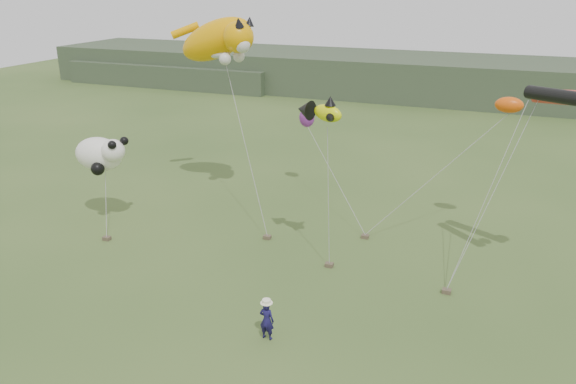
# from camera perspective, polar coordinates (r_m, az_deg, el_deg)

# --- Properties ---
(ground) EXTENTS (120.00, 120.00, 0.00)m
(ground) POSITION_cam_1_polar(r_m,az_deg,el_deg) (20.51, -1.14, -13.57)
(ground) COLOR #385123
(ground) RESTS_ON ground
(headland) EXTENTS (90.00, 13.00, 4.00)m
(headland) POSITION_cam_1_polar(r_m,az_deg,el_deg) (61.84, 12.37, 11.32)
(headland) COLOR #2D3D28
(headland) RESTS_ON ground
(festival_attendant) EXTENTS (0.54, 0.37, 1.44)m
(festival_attendant) POSITION_cam_1_polar(r_m,az_deg,el_deg) (19.58, -2.17, -12.90)
(festival_attendant) COLOR #161244
(festival_attendant) RESTS_ON ground
(sandbag_anchors) EXTENTS (15.93, 4.95, 0.17)m
(sandbag_anchors) POSITION_cam_1_polar(r_m,az_deg,el_deg) (25.40, 0.96, -6.11)
(sandbag_anchors) COLOR brown
(sandbag_anchors) RESTS_ON ground
(cat_kite) EXTENTS (5.51, 2.94, 3.28)m
(cat_kite) POSITION_cam_1_polar(r_m,az_deg,el_deg) (30.05, -6.85, 15.11)
(cat_kite) COLOR #E59800
(cat_kite) RESTS_ON ground
(fish_kite) EXTENTS (2.23, 1.47, 1.09)m
(fish_kite) POSITION_cam_1_polar(r_m,az_deg,el_deg) (22.78, 3.19, 8.20)
(fish_kite) COLOR #CDDB05
(fish_kite) RESTS_ON ground
(tube_kites) EXTENTS (3.46, 2.84, 1.05)m
(tube_kites) POSITION_cam_1_polar(r_m,az_deg,el_deg) (23.26, 27.21, 8.58)
(tube_kites) COLOR black
(tube_kites) RESTS_ON ground
(panda_kite) EXTENTS (2.97, 1.92, 1.85)m
(panda_kite) POSITION_cam_1_polar(r_m,az_deg,el_deg) (29.12, -18.46, 3.68)
(panda_kite) COLOR white
(panda_kite) RESTS_ON ground
(misc_kites) EXTENTS (11.61, 3.55, 3.01)m
(misc_kites) POSITION_cam_1_polar(r_m,az_deg,el_deg) (29.08, 11.07, 7.99)
(misc_kites) COLOR #D84D0A
(misc_kites) RESTS_ON ground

